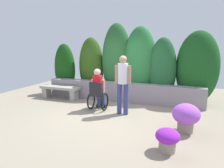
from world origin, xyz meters
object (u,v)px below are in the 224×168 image
flower_pot_purple_near (167,139)px  flower_pot_terracotta_by_wall (186,116)px  stone_bench (60,91)px  person_in_wheelchair (98,91)px  person_standing_companion (123,81)px

flower_pot_purple_near → flower_pot_terracotta_by_wall: bearing=72.6°
flower_pot_purple_near → stone_bench: bearing=148.2°
flower_pot_purple_near → flower_pot_terracotta_by_wall: flower_pot_terracotta_by_wall is taller
stone_bench → person_in_wheelchair: 2.09m
stone_bench → person_standing_companion: 3.02m
person_in_wheelchair → flower_pot_purple_near: size_ratio=2.84×
person_in_wheelchair → person_standing_companion: bearing=-6.0°
person_in_wheelchair → flower_pot_purple_near: (2.30, -1.93, -0.36)m
person_standing_companion → flower_pot_purple_near: size_ratio=3.74×
stone_bench → person_in_wheelchair: bearing=-19.2°
person_in_wheelchair → flower_pot_terracotta_by_wall: (2.64, -0.86, -0.23)m
person_in_wheelchair → person_standing_companion: person_standing_companion is taller
flower_pot_purple_near → person_in_wheelchair: bearing=140.1°
stone_bench → person_standing_companion: size_ratio=0.92×
person_in_wheelchair → flower_pot_terracotta_by_wall: bearing=-13.2°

